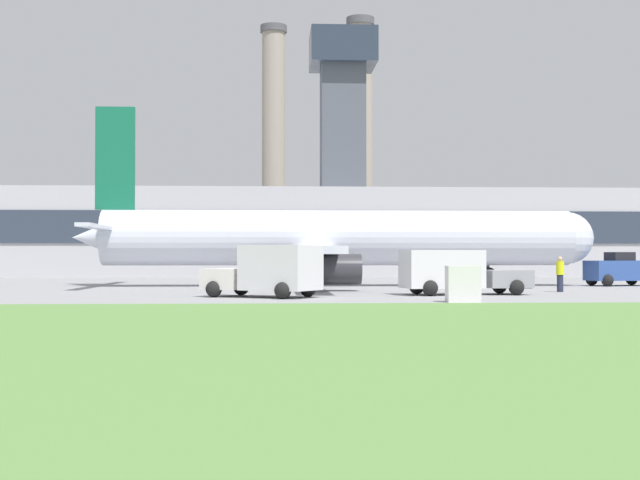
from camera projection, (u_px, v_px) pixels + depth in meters
ground_plane at (315, 287)px, 49.67m from camera, size 400.00×400.00×0.00m
grass_strip at (431, 370)px, 13.23m from camera, size 240.00×37.00×0.06m
terminal_building at (300, 228)px, 83.20m from camera, size 62.83×14.58×22.83m
smokestack_left at (273, 147)px, 110.49m from camera, size 3.31×3.31×30.48m
smokestack_right at (360, 143)px, 110.69m from camera, size 3.50×3.50×31.50m
airplane at (331, 239)px, 51.91m from camera, size 30.47×27.13×10.37m
pushback_tug at (620, 271)px, 52.39m from camera, size 4.16×2.87×1.99m
baggage_truck at (269, 272)px, 37.58m from camera, size 5.28×4.40×2.20m
fuel_truck at (456, 273)px, 40.00m from camera, size 5.98×3.17×2.01m
ground_crew_person at (560, 274)px, 43.30m from camera, size 0.52×0.52×1.72m
traffic_cone_near_nose at (526, 283)px, 48.12m from camera, size 0.56×0.56×0.63m
utility_cabinet at (463, 284)px, 33.59m from camera, size 1.24×0.72×1.37m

